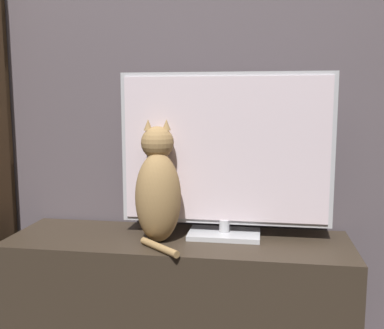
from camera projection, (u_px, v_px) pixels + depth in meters
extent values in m
cube|color=#564C51|center=(188.00, 43.00, 2.02)|extent=(4.80, 0.05, 2.60)
cube|color=#33281E|center=(178.00, 292.00, 1.92)|extent=(1.43, 0.44, 0.47)
cube|color=#B7B7BC|center=(224.00, 234.00, 1.91)|extent=(0.30, 0.18, 0.02)
cylinder|color=#B7B7BC|center=(224.00, 226.00, 1.90)|extent=(0.04, 0.04, 0.05)
cube|color=#B7B7BC|center=(225.00, 149.00, 1.87)|extent=(0.88, 0.02, 0.63)
cube|color=silver|center=(225.00, 150.00, 1.85)|extent=(0.85, 0.01, 0.60)
ellipsoid|color=#997547|center=(158.00, 198.00, 1.82)|extent=(0.22, 0.21, 0.37)
ellipsoid|color=black|center=(158.00, 199.00, 1.88)|extent=(0.11, 0.08, 0.20)
sphere|color=#997547|center=(157.00, 143.00, 1.82)|extent=(0.16, 0.16, 0.13)
cone|color=#997547|center=(148.00, 125.00, 1.81)|extent=(0.04, 0.04, 0.04)
cone|color=#997547|center=(166.00, 125.00, 1.81)|extent=(0.04, 0.04, 0.04)
cylinder|color=#997547|center=(159.00, 247.00, 1.72)|extent=(0.18, 0.17, 0.03)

